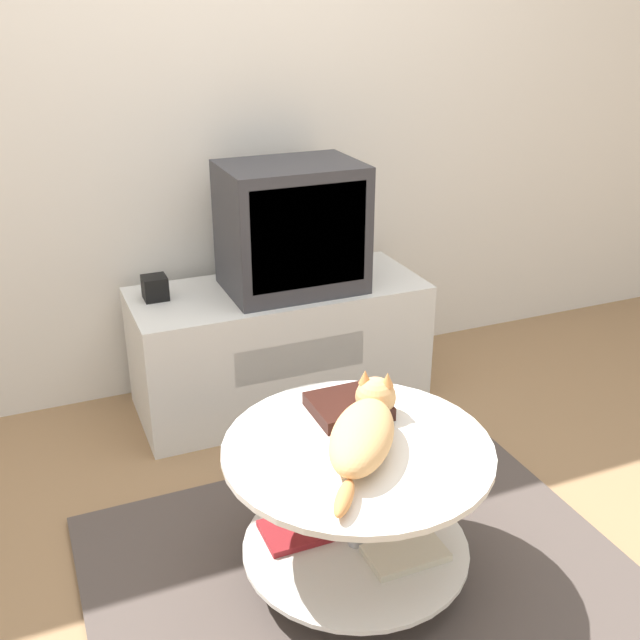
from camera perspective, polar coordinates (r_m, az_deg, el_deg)
name	(u,v)px	position (r m, az deg, el deg)	size (l,w,h in m)	color
ground_plane	(369,589)	(2.24, 3.73, -19.80)	(12.00, 12.00, 0.00)	#93704C
wall_back	(209,63)	(2.98, -8.48, 18.80)	(8.00, 0.05, 2.60)	silver
rug	(369,587)	(2.24, 3.74, -19.61)	(1.51, 1.26, 0.02)	#4C423D
tv_stand	(280,345)	(2.99, -3.10, -1.94)	(1.13, 0.47, 0.50)	silver
tv	(292,227)	(2.82, -2.18, 7.06)	(0.51, 0.37, 0.48)	#333338
speaker	(155,288)	(2.83, -12.46, 2.41)	(0.09, 0.09, 0.09)	black
coffee_table	(356,497)	(2.09, 2.78, -13.31)	(0.72, 0.72, 0.43)	#B2B2B7
dvd_box	(348,406)	(2.13, 2.16, -6.59)	(0.21, 0.19, 0.04)	black
cat	(365,429)	(1.96, 3.42, -8.29)	(0.37, 0.47, 0.14)	tan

